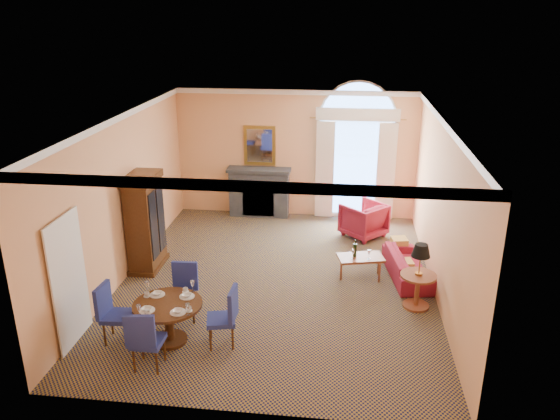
# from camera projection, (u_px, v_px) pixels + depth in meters

# --- Properties ---
(ground) EXTENTS (7.50, 7.50, 0.00)m
(ground) POSITION_uv_depth(u_px,v_px,m) (277.00, 281.00, 10.73)
(ground) COLOR #13173D
(ground) RESTS_ON ground
(room_envelope) EXTENTS (6.04, 7.52, 3.45)m
(room_envelope) POSITION_uv_depth(u_px,v_px,m) (280.00, 148.00, 10.48)
(room_envelope) COLOR #FAB277
(room_envelope) RESTS_ON ground
(armoire) EXTENTS (0.57, 1.01, 1.98)m
(armoire) POSITION_uv_depth(u_px,v_px,m) (145.00, 224.00, 10.99)
(armoire) COLOR #371D0C
(armoire) RESTS_ON ground
(dining_table) EXTENTS (1.09, 1.09, 0.89)m
(dining_table) POSITION_uv_depth(u_px,v_px,m) (168.00, 313.00, 8.60)
(dining_table) COLOR #371D0C
(dining_table) RESTS_ON ground
(dining_chair_north) EXTENTS (0.54, 0.54, 0.99)m
(dining_chair_north) POSITION_uv_depth(u_px,v_px,m) (184.00, 287.00, 9.31)
(dining_chair_north) COLOR navy
(dining_chair_north) RESTS_ON ground
(dining_chair_south) EXTENTS (0.47, 0.48, 0.99)m
(dining_chair_south) POSITION_uv_depth(u_px,v_px,m) (144.00, 338.00, 7.88)
(dining_chair_south) COLOR navy
(dining_chair_south) RESTS_ON ground
(dining_chair_east) EXTENTS (0.53, 0.53, 0.99)m
(dining_chair_east) POSITION_uv_depth(u_px,v_px,m) (227.00, 313.00, 8.51)
(dining_chair_east) COLOR navy
(dining_chair_east) RESTS_ON ground
(dining_chair_west) EXTENTS (0.49, 0.47, 0.99)m
(dining_chair_west) POSITION_uv_depth(u_px,v_px,m) (111.00, 309.00, 8.62)
(dining_chair_west) COLOR navy
(dining_chair_west) RESTS_ON ground
(sofa) EXTENTS (0.91, 1.78, 0.50)m
(sofa) POSITION_uv_depth(u_px,v_px,m) (407.00, 265.00, 10.80)
(sofa) COLOR #A01D35
(sofa) RESTS_ON ground
(armchair) EXTENTS (1.23, 1.23, 0.81)m
(armchair) POSITION_uv_depth(u_px,v_px,m) (364.00, 220.00, 12.71)
(armchair) COLOR #A01D35
(armchair) RESTS_ON ground
(coffee_table) EXTENTS (0.97, 0.68, 0.79)m
(coffee_table) POSITION_uv_depth(u_px,v_px,m) (360.00, 258.00, 10.73)
(coffee_table) COLOR brown
(coffee_table) RESTS_ON ground
(side_table) EXTENTS (0.64, 0.64, 1.20)m
(side_table) POSITION_uv_depth(u_px,v_px,m) (419.00, 270.00, 9.54)
(side_table) COLOR brown
(side_table) RESTS_ON ground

